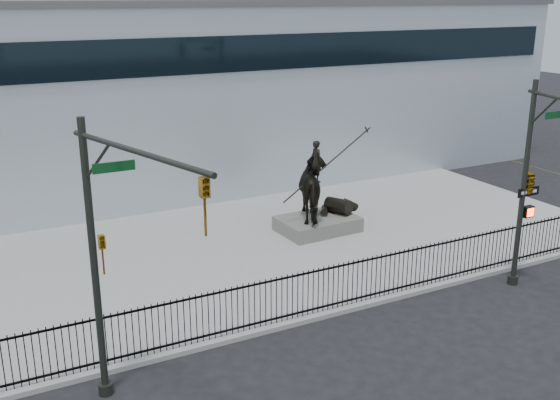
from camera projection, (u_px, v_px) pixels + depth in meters
name	position (u px, v px, depth m)	size (l,w,h in m)	color
ground	(345.00, 333.00, 19.31)	(120.00, 120.00, 0.00)	black
plaza	(246.00, 252.00, 25.20)	(30.00, 12.00, 0.15)	gray
building	(141.00, 93.00, 34.83)	(44.00, 14.00, 9.00)	silver
picket_fence	(324.00, 289.00, 20.10)	(22.10, 0.10, 1.50)	black
statue_plinth	(318.00, 224.00, 27.12)	(3.14, 2.16, 0.59)	#595852
equestrian_statue	(319.00, 188.00, 26.69)	(4.03, 2.57, 3.42)	black
traffic_signal_left	(112.00, 254.00, 14.58)	(1.52, 4.84, 7.00)	#232721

